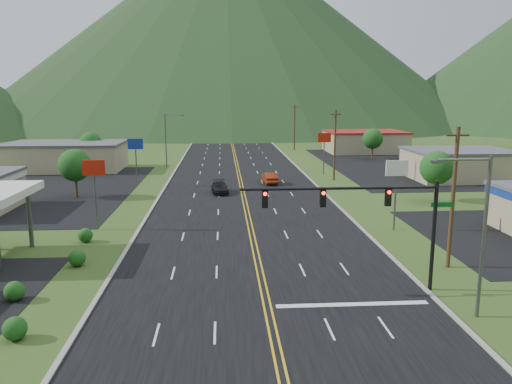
{
  "coord_description": "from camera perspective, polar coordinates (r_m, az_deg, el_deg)",
  "views": [
    {
      "loc": [
        -2.49,
        -14.96,
        12.12
      ],
      "look_at": [
        0.14,
        23.89,
        4.5
      ],
      "focal_mm": 35.0,
      "sensor_mm": 36.0,
      "label": 1
    }
  ],
  "objects": [
    {
      "name": "pole_sign_west_a",
      "position": [
        46.95,
        -18.03,
        1.87
      ],
      "size": [
        2.0,
        0.18,
        6.4
      ],
      "color": "#59595E",
      "rests_on": "ground"
    },
    {
      "name": "tree_east_a",
      "position": [
        60.73,
        19.97,
        2.62
      ],
      "size": [
        3.84,
        3.84,
        5.82
      ],
      "color": "#382314",
      "rests_on": "ground"
    },
    {
      "name": "pole_sign_west_b",
      "position": [
        68.31,
        -13.6,
        4.82
      ],
      "size": [
        2.0,
        0.18,
        6.4
      ],
      "color": "#59595E",
      "rests_on": "ground"
    },
    {
      "name": "tree_east_b",
      "position": [
        97.58,
        13.19,
        5.94
      ],
      "size": [
        3.84,
        3.84,
        5.82
      ],
      "color": "#382314",
      "rests_on": "ground"
    },
    {
      "name": "building_west_far",
      "position": [
        87.35,
        -20.88,
        3.87
      ],
      "size": [
        18.4,
        11.4,
        4.5
      ],
      "color": "tan",
      "rests_on": "ground"
    },
    {
      "name": "car_dark_mid",
      "position": [
        62.36,
        -4.15,
        0.48
      ],
      "size": [
        2.33,
        4.87,
        1.37
      ],
      "primitive_type": "imported",
      "rotation": [
        0.0,
        0.0,
        0.09
      ],
      "color": "black",
      "rests_on": "ground"
    },
    {
      "name": "utility_pole_a",
      "position": [
        37.3,
        21.6,
        -0.52
      ],
      "size": [
        1.6,
        0.28,
        10.0
      ],
      "color": "#382314",
      "rests_on": "ground"
    },
    {
      "name": "car_red_far",
      "position": [
        68.99,
        1.56,
        1.6
      ],
      "size": [
        2.08,
        4.79,
        1.53
      ],
      "primitive_type": "imported",
      "rotation": [
        0.0,
        0.0,
        3.24
      ],
      "color": "maroon",
      "rests_on": "ground"
    },
    {
      "name": "streetlight_east",
      "position": [
        29.3,
        24.13,
        -3.62
      ],
      "size": [
        3.28,
        0.25,
        9.0
      ],
      "color": "#59595E",
      "rests_on": "ground"
    },
    {
      "name": "pole_sign_east_a",
      "position": [
        46.21,
        15.77,
        1.86
      ],
      "size": [
        2.0,
        0.18,
        6.4
      ],
      "color": "#59595E",
      "rests_on": "ground"
    },
    {
      "name": "building_east_mid",
      "position": [
        78.64,
        22.21,
        2.97
      ],
      "size": [
        14.4,
        11.4,
        4.3
      ],
      "color": "tan",
      "rests_on": "ground"
    },
    {
      "name": "tree_west_b",
      "position": [
        90.2,
        -18.39,
        5.28
      ],
      "size": [
        3.84,
        3.84,
        5.82
      ],
      "color": "#382314",
      "rests_on": "ground"
    },
    {
      "name": "traffic_signal",
      "position": [
        31.07,
        13.02,
        -1.84
      ],
      "size": [
        13.1,
        0.43,
        7.0
      ],
      "color": "black",
      "rests_on": "ground"
    },
    {
      "name": "tree_west_a",
      "position": [
        63.01,
        -20.0,
        2.9
      ],
      "size": [
        3.84,
        3.84,
        5.82
      ],
      "color": "#382314",
      "rests_on": "ground"
    },
    {
      "name": "building_east_far",
      "position": [
        109.75,
        12.33,
        5.66
      ],
      "size": [
        16.4,
        12.4,
        4.5
      ],
      "color": "tan",
      "rests_on": "ground"
    },
    {
      "name": "pole_sign_east_b",
      "position": [
        76.87,
        7.81,
        5.7
      ],
      "size": [
        2.0,
        0.18,
        6.4
      ],
      "color": "#59595E",
      "rests_on": "ground"
    },
    {
      "name": "streetlight_west",
      "position": [
        85.74,
        -10.08,
        6.26
      ],
      "size": [
        3.28,
        0.25,
        9.0
      ],
      "color": "#59595E",
      "rests_on": "ground"
    },
    {
      "name": "mountain_n",
      "position": [
        236.93,
        -3.42,
        18.42
      ],
      "size": [
        220.0,
        220.0,
        85.0
      ],
      "primitive_type": "cone",
      "color": "#1B3819",
      "rests_on": "ground"
    },
    {
      "name": "utility_pole_c",
      "position": [
        111.34,
        4.43,
        7.44
      ],
      "size": [
        1.6,
        0.28,
        10.0
      ],
      "color": "#382314",
      "rests_on": "ground"
    },
    {
      "name": "utility_pole_b",
      "position": [
        72.11,
        9.0,
        5.37
      ],
      "size": [
        1.6,
        0.28,
        10.0
      ],
      "color": "#382314",
      "rests_on": "ground"
    },
    {
      "name": "utility_pole_d",
      "position": [
        150.97,
        2.23,
        8.41
      ],
      "size": [
        1.6,
        0.28,
        10.0
      ],
      "color": "#382314",
      "rests_on": "ground"
    }
  ]
}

